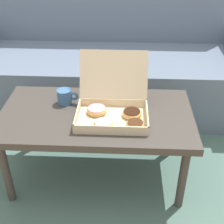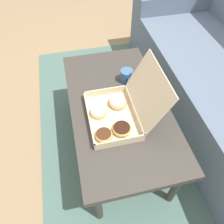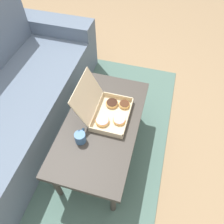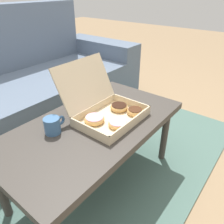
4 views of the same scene
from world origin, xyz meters
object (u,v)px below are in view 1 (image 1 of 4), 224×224
(couch, at_px, (107,65))
(pastry_box, at_px, (114,108))
(coffee_mug, at_px, (65,97))
(coffee_table, at_px, (96,120))

(couch, height_order, pastry_box, couch)
(couch, relative_size, coffee_mug, 19.88)
(couch, xyz_separation_m, pastry_box, (0.10, -0.94, 0.18))
(pastry_box, bearing_deg, coffee_table, 167.04)
(coffee_table, relative_size, pastry_box, 2.74)
(pastry_box, relative_size, coffee_mug, 3.21)
(coffee_table, bearing_deg, pastry_box, -12.96)
(coffee_table, xyz_separation_m, coffee_mug, (-0.18, 0.10, 0.09))
(couch, height_order, coffee_table, couch)
(pastry_box, distance_m, coffee_mug, 0.31)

